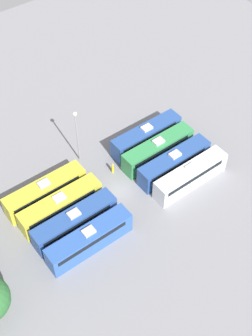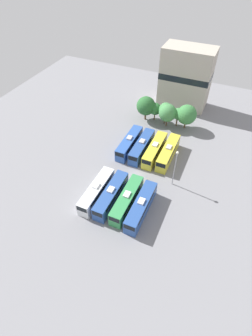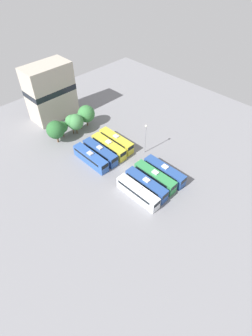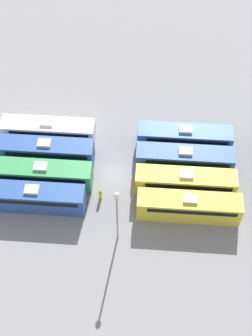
{
  "view_description": "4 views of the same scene",
  "coord_description": "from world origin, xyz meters",
  "px_view_note": "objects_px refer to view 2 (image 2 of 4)",
  "views": [
    {
      "loc": [
        -33.76,
        24.54,
        52.13
      ],
      "look_at": [
        0.68,
        -1.72,
        3.22
      ],
      "focal_mm": 50.0,
      "sensor_mm": 36.0,
      "label": 1
    },
    {
      "loc": [
        15.26,
        -39.3,
        43.42
      ],
      "look_at": [
        -1.74,
        -1.09,
        2.76
      ],
      "focal_mm": 28.0,
      "sensor_mm": 36.0,
      "label": 2
    },
    {
      "loc": [
        -35.7,
        -35.63,
        49.31
      ],
      "look_at": [
        -1.07,
        -1.08,
        1.78
      ],
      "focal_mm": 28.0,
      "sensor_mm": 36.0,
      "label": 3
    },
    {
      "loc": [
        32.66,
        3.68,
        48.25
      ],
      "look_at": [
        0.47,
        1.43,
        2.27
      ],
      "focal_mm": 50.0,
      "sensor_mm": 36.0,
      "label": 4
    }
  ],
  "objects_px": {
    "bus_7": "(168,152)",
    "worker_person": "(147,182)",
    "bus_2": "(127,199)",
    "bus_5": "(142,146)",
    "tree_4": "(178,114)",
    "bus_3": "(141,206)",
    "light_pole": "(176,163)",
    "tree_5": "(187,115)",
    "bus_1": "(111,195)",
    "bus_6": "(155,150)",
    "depot_building": "(186,78)",
    "tree_3": "(168,113)",
    "tree_0": "(146,106)",
    "bus_0": "(97,191)",
    "tree_1": "(155,109)",
    "bus_4": "(129,143)",
    "tree_2": "(166,110)"
  },
  "relations": [
    {
      "from": "bus_7",
      "to": "worker_person",
      "type": "height_order",
      "value": "bus_7"
    },
    {
      "from": "bus_2",
      "to": "worker_person",
      "type": "bearing_deg",
      "value": 76.21
    },
    {
      "from": "bus_5",
      "to": "tree_4",
      "type": "bearing_deg",
      "value": 72.07
    },
    {
      "from": "bus_3",
      "to": "light_pole",
      "type": "xyz_separation_m",
      "value": [
        3.54,
        9.99,
        4.44
      ]
    },
    {
      "from": "tree_5",
      "to": "worker_person",
      "type": "bearing_deg",
      "value": -94.71
    },
    {
      "from": "bus_1",
      "to": "bus_5",
      "type": "height_order",
      "value": "same"
    },
    {
      "from": "bus_2",
      "to": "bus_6",
      "type": "xyz_separation_m",
      "value": [
        -0.09,
        17.13,
        0.0
      ]
    },
    {
      "from": "bus_5",
      "to": "bus_6",
      "type": "distance_m",
      "value": 3.36
    },
    {
      "from": "bus_2",
      "to": "light_pole",
      "type": "height_order",
      "value": "light_pole"
    },
    {
      "from": "depot_building",
      "to": "worker_person",
      "type": "bearing_deg",
      "value": -86.63
    },
    {
      "from": "bus_2",
      "to": "bus_3",
      "type": "relative_size",
      "value": 1.0
    },
    {
      "from": "bus_3",
      "to": "tree_5",
      "type": "height_order",
      "value": "tree_5"
    },
    {
      "from": "worker_person",
      "to": "bus_7",
      "type": "bearing_deg",
      "value": 81.81
    },
    {
      "from": "bus_2",
      "to": "bus_7",
      "type": "relative_size",
      "value": 1.0
    },
    {
      "from": "tree_3",
      "to": "bus_6",
      "type": "bearing_deg",
      "value": -84.86
    },
    {
      "from": "bus_6",
      "to": "tree_0",
      "type": "height_order",
      "value": "tree_0"
    },
    {
      "from": "bus_6",
      "to": "depot_building",
      "type": "height_order",
      "value": "depot_building"
    },
    {
      "from": "bus_0",
      "to": "tree_4",
      "type": "distance_m",
      "value": 33.25
    },
    {
      "from": "bus_7",
      "to": "tree_1",
      "type": "relative_size",
      "value": 2.19
    },
    {
      "from": "bus_7",
      "to": "tree_4",
      "type": "xyz_separation_m",
      "value": [
        -1.91,
        14.27,
        2.03
      ]
    },
    {
      "from": "bus_1",
      "to": "bus_4",
      "type": "xyz_separation_m",
      "value": [
        -3.36,
        17.21,
        0.0
      ]
    },
    {
      "from": "bus_4",
      "to": "bus_7",
      "type": "xyz_separation_m",
      "value": [
        10.07,
        0.49,
        0.0
      ]
    },
    {
      "from": "bus_6",
      "to": "worker_person",
      "type": "height_order",
      "value": "bus_6"
    },
    {
      "from": "bus_2",
      "to": "tree_4",
      "type": "bearing_deg",
      "value": 87.61
    },
    {
      "from": "bus_0",
      "to": "bus_4",
      "type": "bearing_deg",
      "value": 90.29
    },
    {
      "from": "tree_0",
      "to": "light_pole",
      "type": "bearing_deg",
      "value": -55.74
    },
    {
      "from": "bus_1",
      "to": "tree_1",
      "type": "xyz_separation_m",
      "value": [
        -1.88,
        32.09,
        1.87
      ]
    },
    {
      "from": "bus_4",
      "to": "bus_2",
      "type": "bearing_deg",
      "value": -68.14
    },
    {
      "from": "bus_2",
      "to": "bus_6",
      "type": "relative_size",
      "value": 1.0
    },
    {
      "from": "worker_person",
      "to": "tree_5",
      "type": "bearing_deg",
      "value": 85.29
    },
    {
      "from": "worker_person",
      "to": "bus_2",
      "type": "bearing_deg",
      "value": -103.79
    },
    {
      "from": "bus_2",
      "to": "tree_0",
      "type": "distance_m",
      "value": 32.3
    },
    {
      "from": "bus_0",
      "to": "tree_1",
      "type": "relative_size",
      "value": 2.19
    },
    {
      "from": "tree_0",
      "to": "tree_4",
      "type": "distance_m",
      "value": 9.29
    },
    {
      "from": "bus_6",
      "to": "worker_person",
      "type": "bearing_deg",
      "value": -79.71
    },
    {
      "from": "bus_4",
      "to": "tree_4",
      "type": "distance_m",
      "value": 16.98
    },
    {
      "from": "bus_3",
      "to": "bus_7",
      "type": "bearing_deg",
      "value": 90.1
    },
    {
      "from": "bus_3",
      "to": "worker_person",
      "type": "distance_m",
      "value": 7.73
    },
    {
      "from": "bus_6",
      "to": "worker_person",
      "type": "distance_m",
      "value": 10.26
    },
    {
      "from": "bus_3",
      "to": "bus_5",
      "type": "bearing_deg",
      "value": 111.04
    },
    {
      "from": "tree_3",
      "to": "depot_building",
      "type": "xyz_separation_m",
      "value": [
        0.87,
        13.17,
        4.64
      ]
    },
    {
      "from": "bus_1",
      "to": "bus_6",
      "type": "height_order",
      "value": "same"
    },
    {
      "from": "tree_5",
      "to": "tree_0",
      "type": "bearing_deg",
      "value": -177.92
    },
    {
      "from": "tree_2",
      "to": "tree_3",
      "type": "xyz_separation_m",
      "value": [
        0.81,
        -0.76,
        -0.37
      ]
    },
    {
      "from": "tree_5",
      "to": "bus_0",
      "type": "bearing_deg",
      "value": -108.16
    },
    {
      "from": "bus_4",
      "to": "tree_5",
      "type": "xyz_separation_m",
      "value": [
        10.59,
        14.59,
        2.51
      ]
    },
    {
      "from": "tree_0",
      "to": "bus_4",
      "type": "bearing_deg",
      "value": -85.59
    },
    {
      "from": "bus_3",
      "to": "bus_4",
      "type": "distance_m",
      "value": 20.18
    },
    {
      "from": "tree_0",
      "to": "tree_4",
      "type": "xyz_separation_m",
      "value": [
        9.25,
        0.59,
        -0.56
      ]
    },
    {
      "from": "tree_0",
      "to": "bus_7",
      "type": "bearing_deg",
      "value": -50.78
    }
  ]
}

